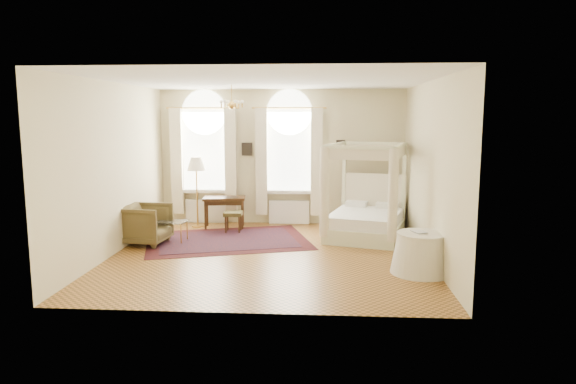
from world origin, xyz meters
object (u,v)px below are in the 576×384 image
nightstand (393,216)px  coffee_table (171,223)px  armchair (145,224)px  floor_lamp (196,167)px  side_table (421,253)px  canopy_bed (365,217)px  writing_desk (224,202)px  stool (233,215)px

nightstand → coffee_table: (-4.89, -1.55, 0.09)m
nightstand → armchair: 5.66m
armchair → floor_lamp: floor_lamp is taller
coffee_table → floor_lamp: size_ratio=0.41×
side_table → armchair: bearing=162.9°
nightstand → side_table: bearing=-90.0°
canopy_bed → writing_desk: (-3.29, 0.85, 0.16)m
writing_desk → armchair: (-1.34, -1.71, -0.21)m
canopy_bed → side_table: 2.62m
nightstand → stool: (-3.73, -0.57, 0.08)m
stool → floor_lamp: bearing=151.0°
writing_desk → stool: 0.60m
nightstand → stool: bearing=-171.3°
nightstand → armchair: bearing=-161.3°
nightstand → writing_desk: bearing=-178.5°
writing_desk → armchair: size_ratio=1.12×
writing_desk → stool: size_ratio=2.19×
writing_desk → coffee_table: 1.70m
armchair → floor_lamp: size_ratio=0.55×
writing_desk → canopy_bed: bearing=-14.5°
coffee_table → canopy_bed: bearing=8.2°
side_table → canopy_bed: bearing=106.3°
floor_lamp → nightstand: bearing=0.5°
nightstand → writing_desk: (-4.02, -0.10, 0.32)m
armchair → floor_lamp: 2.15m
nightstand → writing_desk: writing_desk is taller
writing_desk → side_table: bearing=-39.9°
writing_desk → floor_lamp: bearing=174.5°
writing_desk → side_table: size_ratio=1.02×
coffee_table → side_table: (4.89, -1.91, -0.06)m
stool → side_table: (3.73, -2.89, -0.05)m
stool → armchair: armchair is taller
canopy_bed → floor_lamp: (-3.96, 0.91, 0.97)m
canopy_bed → armchair: bearing=-169.4°
nightstand → armchair: size_ratio=0.67×
armchair → coffee_table: size_ratio=1.35×
stool → coffee_table: size_ratio=0.69×
nightstand → coffee_table: bearing=-162.5°
canopy_bed → armchair: 4.71m
canopy_bed → stool: (-2.99, 0.38, -0.07)m
coffee_table → side_table: 5.25m
stool → coffee_table: (-1.16, -0.97, 0.00)m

